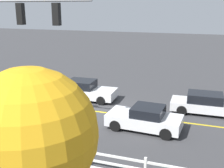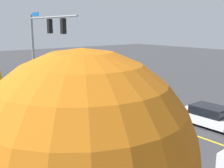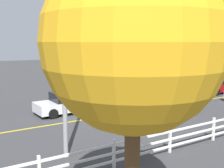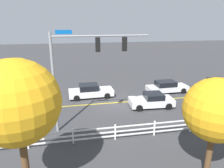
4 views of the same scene
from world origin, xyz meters
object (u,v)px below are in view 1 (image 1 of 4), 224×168
Objects in this scene: car_0 at (84,90)px; tree_0 at (31,135)px; car_2 at (145,118)px; car_1 at (207,104)px.

tree_0 is at bearing -71.87° from car_0.
tree_0 is (-4.88, 13.34, 3.19)m from car_0.
car_0 is at bearing -69.91° from tree_0.
car_2 is 10.09m from tree_0.
tree_0 is at bearing -107.90° from car_1.
car_0 is at bearing -31.36° from car_2.
car_0 is at bearing 178.10° from car_1.
car_1 is at bearing -106.53° from tree_0.
car_1 is (-8.82, 0.08, -0.03)m from car_0.
car_1 is 1.12× the size of car_2.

